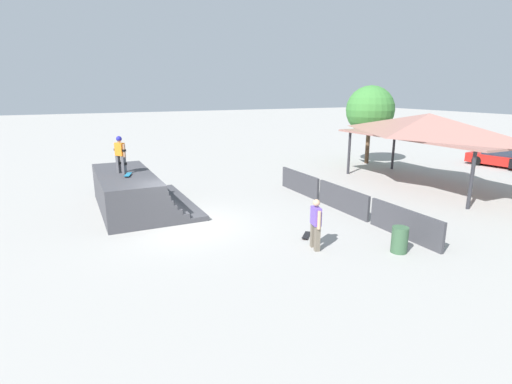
% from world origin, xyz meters
% --- Properties ---
extents(ground_plane, '(160.00, 160.00, 0.00)m').
position_xyz_m(ground_plane, '(0.00, 0.00, 0.00)').
color(ground_plane, '#A3A09B').
extents(quarter_pipe_ramp, '(5.99, 3.82, 1.60)m').
position_xyz_m(quarter_pipe_ramp, '(-3.05, -1.30, 0.73)').
color(quarter_pipe_ramp, '#424247').
rests_on(quarter_pipe_ramp, ground).
extents(skater_on_deck, '(0.64, 0.51, 1.59)m').
position_xyz_m(skater_on_deck, '(-3.16, -1.68, 2.52)').
color(skater_on_deck, '#4C4C51').
rests_on(skater_on_deck, quarter_pipe_ramp).
extents(skateboard_on_deck, '(0.84, 0.44, 0.09)m').
position_xyz_m(skateboard_on_deck, '(-2.47, -1.53, 1.66)').
color(skateboard_on_deck, red).
rests_on(skateboard_on_deck, quarter_pipe_ramp).
extents(bystander_walking, '(0.68, 0.32, 1.69)m').
position_xyz_m(bystander_walking, '(4.19, 3.32, 0.94)').
color(bystander_walking, '#6B6051').
rests_on(bystander_walking, ground).
extents(skateboard_on_ground, '(0.71, 0.66, 0.09)m').
position_xyz_m(skateboard_on_ground, '(3.15, 3.65, 0.06)').
color(skateboard_on_ground, red).
rests_on(skateboard_on_ground, ground).
extents(barrier_fence, '(10.29, 0.12, 1.05)m').
position_xyz_m(barrier_fence, '(1.18, 6.73, 0.52)').
color(barrier_fence, '#3D3D42').
rests_on(barrier_fence, ground).
extents(pavilion_shelter, '(9.77, 4.23, 3.87)m').
position_xyz_m(pavilion_shelter, '(-0.86, 13.71, 3.22)').
color(pavilion_shelter, '#2D2D33').
rests_on(pavilion_shelter, ground).
extents(tree_far_back, '(3.28, 3.28, 5.36)m').
position_xyz_m(tree_far_back, '(-7.41, 15.42, 3.70)').
color(tree_far_back, brown).
rests_on(tree_far_back, ground).
extents(trash_bin, '(0.52, 0.52, 0.85)m').
position_xyz_m(trash_bin, '(5.59, 5.60, 0.42)').
color(trash_bin, '#385B3D').
rests_on(trash_bin, ground).
extents(parked_car_red, '(4.42, 2.35, 1.27)m').
position_xyz_m(parked_car_red, '(-2.38, 22.68, 0.60)').
color(parked_car_red, red).
rests_on(parked_car_red, ground).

